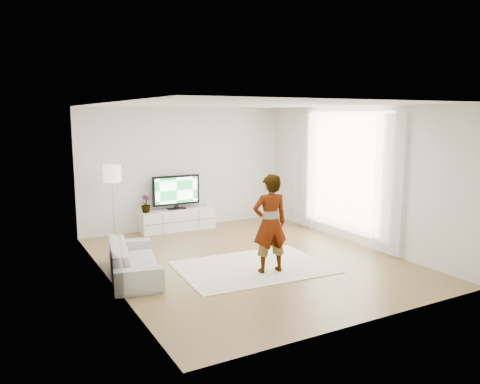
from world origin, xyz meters
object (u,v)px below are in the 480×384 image
media_console (177,220)px  player (270,223)px  rug (253,267)px  floor_lamp (112,177)px  television (176,191)px  sofa (134,259)px

media_console → player: size_ratio=1.04×
rug → floor_lamp: (-1.67, 2.88, 1.36)m
media_console → rug: 3.20m
television → rug: bearing=-87.2°
rug → player: (0.12, -0.35, 0.84)m
player → television: bearing=-76.4°
media_console → player: 3.59m
sofa → floor_lamp: (0.25, 2.31, 1.09)m
television → sofa: television is taller
sofa → floor_lamp: 2.56m
media_console → player: bearing=-85.4°
media_console → rug: bearing=-87.1°
television → rug: (0.16, -3.21, -0.90)m
player → floor_lamp: 3.73m
media_console → television: size_ratio=1.54×
floor_lamp → media_console: bearing=11.2°
floor_lamp → rug: bearing=-59.9°
media_console → floor_lamp: (-1.51, -0.30, 1.12)m
television → player: (0.28, -3.56, -0.07)m
media_console → television: television is taller
floor_lamp → television: bearing=12.2°
media_console → sofa: bearing=-124.1°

